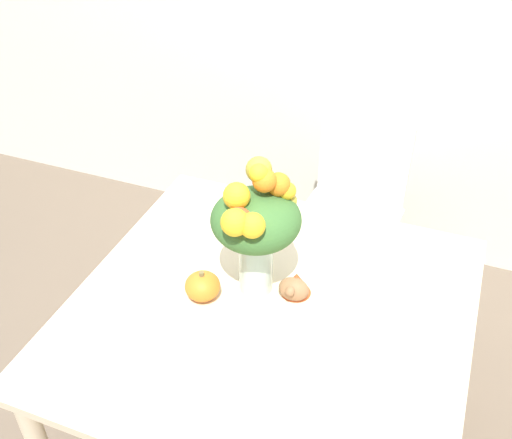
{
  "coord_description": "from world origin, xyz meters",
  "views": [
    {
      "loc": [
        0.43,
        -1.22,
        2.02
      ],
      "look_at": [
        -0.07,
        0.07,
        0.99
      ],
      "focal_mm": 42.0,
      "sensor_mm": 36.0,
      "label": 1
    }
  ],
  "objects_px": {
    "pumpkin": "(203,286)",
    "dining_chair_near_window": "(350,215)",
    "flower_vase": "(256,224)",
    "turkey_figurine": "(295,286)"
  },
  "relations": [
    {
      "from": "flower_vase",
      "to": "pumpkin",
      "type": "xyz_separation_m",
      "value": [
        -0.14,
        -0.09,
        -0.21
      ]
    },
    {
      "from": "pumpkin",
      "to": "dining_chair_near_window",
      "type": "relative_size",
      "value": 0.13
    },
    {
      "from": "pumpkin",
      "to": "turkey_figurine",
      "type": "height_order",
      "value": "pumpkin"
    },
    {
      "from": "flower_vase",
      "to": "pumpkin",
      "type": "distance_m",
      "value": 0.27
    },
    {
      "from": "flower_vase",
      "to": "turkey_figurine",
      "type": "bearing_deg",
      "value": 7.5
    },
    {
      "from": "pumpkin",
      "to": "flower_vase",
      "type": "bearing_deg",
      "value": 34.14
    },
    {
      "from": "flower_vase",
      "to": "turkey_figurine",
      "type": "xyz_separation_m",
      "value": [
        0.12,
        0.02,
        -0.21
      ]
    },
    {
      "from": "pumpkin",
      "to": "dining_chair_near_window",
      "type": "height_order",
      "value": "dining_chair_near_window"
    },
    {
      "from": "flower_vase",
      "to": "pumpkin",
      "type": "height_order",
      "value": "flower_vase"
    },
    {
      "from": "dining_chair_near_window",
      "to": "pumpkin",
      "type": "bearing_deg",
      "value": -101.16
    }
  ]
}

